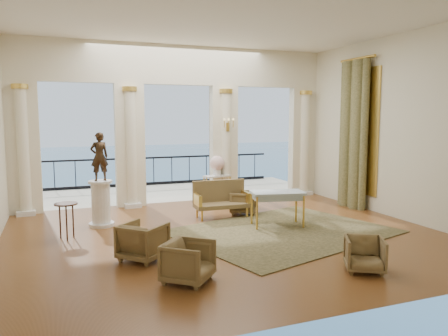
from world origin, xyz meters
name	(u,v)px	position (x,y,z in m)	size (l,w,h in m)	color
floor	(228,235)	(0.00, 0.00, 0.00)	(9.00, 9.00, 0.00)	#4E2D11
room_walls	(250,96)	(0.00, -1.12, 2.88)	(9.00, 9.00, 9.00)	beige
arcade	(179,114)	(0.00, 3.82, 2.58)	(9.00, 0.56, 4.50)	beige
terrace	(164,193)	(0.00, 5.80, -0.05)	(10.00, 3.60, 0.10)	#B0A891
balustrade	(154,174)	(0.00, 7.40, 0.41)	(9.00, 0.06, 1.03)	black
palm_tree	(212,72)	(2.00, 6.60, 4.09)	(2.00, 2.00, 4.50)	#4C3823
sea	(81,173)	(0.00, 60.00, -6.00)	(160.00, 160.00, 0.00)	#22587B
curtain	(353,134)	(4.28, 1.50, 2.02)	(0.33, 1.40, 4.09)	#4A4928
window_frame	(358,131)	(4.47, 1.50, 2.10)	(0.04, 1.60, 3.40)	gold
wall_sconce	(228,126)	(1.40, 3.51, 2.23)	(0.30, 0.11, 0.33)	gold
rug	(283,231)	(1.24, -0.17, 0.01)	(4.37, 3.40, 0.02)	#2D3018
armchair_a	(188,260)	(-1.52, -2.21, 0.35)	(0.67, 0.63, 0.69)	#45371B
armchair_b	(365,253)	(1.30, -2.80, 0.31)	(0.60, 0.57, 0.62)	#45371B
armchair_c	(244,201)	(1.16, 1.80, 0.33)	(0.63, 0.59, 0.65)	#45371B
armchair_d	(143,239)	(-1.96, -0.92, 0.36)	(0.71, 0.66, 0.73)	#45371B
settee	(221,199)	(0.49, 1.71, 0.45)	(1.38, 0.63, 0.91)	#45371B
game_table	(277,195)	(1.34, 0.30, 0.73)	(1.29, 0.88, 0.81)	#A0B8C8
pedestal	(101,204)	(-2.41, 1.80, 0.51)	(0.58, 0.58, 1.06)	silver
statue	(99,157)	(-2.41, 1.80, 1.61)	(0.40, 0.26, 1.10)	#312316
console_table	(217,180)	(1.07, 3.55, 0.65)	(0.89, 0.55, 0.79)	silver
urn	(217,164)	(1.07, 3.55, 1.12)	(0.43, 0.43, 0.57)	silver
side_table	(66,208)	(-3.18, 0.95, 0.64)	(0.46, 0.46, 0.75)	black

